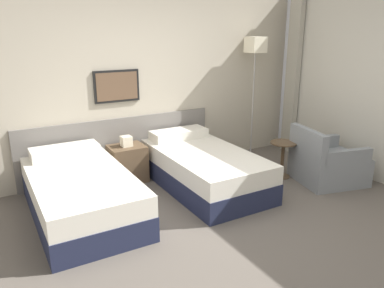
# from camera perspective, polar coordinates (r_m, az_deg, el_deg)

# --- Properties ---
(ground_plane) EXTENTS (16.00, 16.00, 0.00)m
(ground_plane) POSITION_cam_1_polar(r_m,az_deg,el_deg) (4.15, 5.82, -12.69)
(ground_plane) COLOR #5B544C
(wall_headboard) EXTENTS (10.00, 0.10, 2.70)m
(wall_headboard) POSITION_cam_1_polar(r_m,az_deg,el_deg) (5.51, -7.13, 9.04)
(wall_headboard) COLOR #B7AD99
(wall_headboard) RESTS_ON ground_plane
(bed_near_door) EXTENTS (1.04, 1.91, 0.64)m
(bed_near_door) POSITION_cam_1_polar(r_m,az_deg,el_deg) (4.48, -16.54, -7.24)
(bed_near_door) COLOR #1E233D
(bed_near_door) RESTS_ON ground_plane
(bed_near_window) EXTENTS (1.04, 1.91, 0.64)m
(bed_near_window) POSITION_cam_1_polar(r_m,az_deg,el_deg) (5.06, 1.76, -3.69)
(bed_near_window) COLOR #1E233D
(bed_near_window) RESTS_ON ground_plane
(nightstand) EXTENTS (0.48, 0.41, 0.65)m
(nightstand) POSITION_cam_1_polar(r_m,az_deg,el_deg) (5.32, -9.80, -2.86)
(nightstand) COLOR brown
(nightstand) RESTS_ON ground_plane
(floor_lamp) EXTENTS (0.26, 0.26, 1.95)m
(floor_lamp) POSITION_cam_1_polar(r_m,az_deg,el_deg) (6.07, 9.60, 13.24)
(floor_lamp) COLOR #9E9993
(floor_lamp) RESTS_ON ground_plane
(side_table) EXTENTS (0.37, 0.37, 0.53)m
(side_table) POSITION_cam_1_polar(r_m,az_deg,el_deg) (5.50, 13.67, -1.36)
(side_table) COLOR brown
(side_table) RESTS_ON ground_plane
(armchair) EXTENTS (1.00, 0.95, 0.78)m
(armchair) POSITION_cam_1_polar(r_m,az_deg,el_deg) (5.55, 19.84, -2.92)
(armchair) COLOR gray
(armchair) RESTS_ON ground_plane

